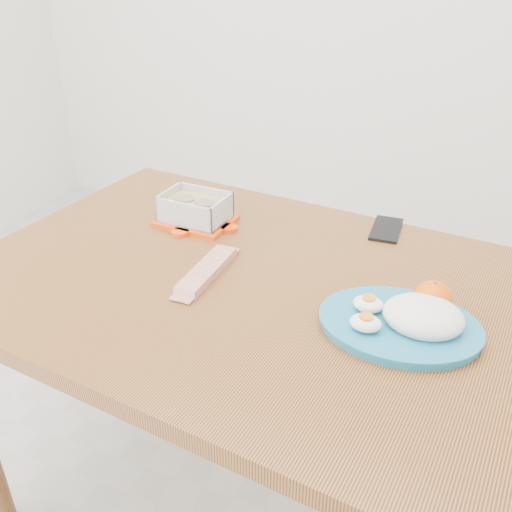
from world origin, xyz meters
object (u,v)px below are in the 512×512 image
at_px(dining_table, 256,315).
at_px(food_container, 195,209).
at_px(orange_fruit, 432,299).
at_px(smartphone, 386,229).
at_px(rice_plate, 407,319).

height_order(dining_table, food_container, food_container).
relative_size(orange_fruit, smartphone, 0.55).
height_order(orange_fruit, smartphone, orange_fruit).
xyz_separation_m(food_container, smartphone, (0.46, 0.14, -0.03)).
relative_size(orange_fruit, rice_plate, 0.24).
bearing_deg(orange_fruit, dining_table, -179.21).
bearing_deg(dining_table, orange_fruit, 8.15).
distance_m(food_container, smartphone, 0.49).
relative_size(dining_table, food_container, 7.05).
distance_m(dining_table, smartphone, 0.41).
height_order(orange_fruit, rice_plate, rice_plate).
bearing_deg(food_container, rice_plate, -20.44).
bearing_deg(dining_table, smartphone, 64.92).
relative_size(dining_table, rice_plate, 4.43).
bearing_deg(rice_plate, dining_table, 166.80).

